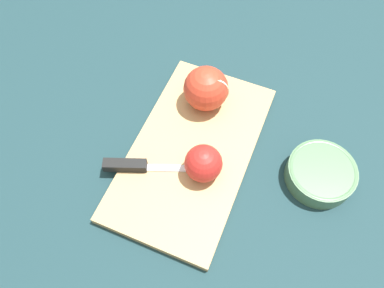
% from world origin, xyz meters
% --- Properties ---
extents(ground_plane, '(4.00, 4.00, 0.00)m').
position_xyz_m(ground_plane, '(0.00, 0.00, 0.00)').
color(ground_plane, '#193338').
extents(cutting_board, '(0.41, 0.26, 0.02)m').
position_xyz_m(cutting_board, '(0.00, 0.00, 0.01)').
color(cutting_board, tan).
rests_on(cutting_board, ground_plane).
extents(apple_half_left, '(0.09, 0.09, 0.09)m').
position_xyz_m(apple_half_left, '(-0.11, -0.01, 0.06)').
color(apple_half_left, red).
rests_on(apple_half_left, cutting_board).
extents(apple_half_right, '(0.07, 0.07, 0.07)m').
position_xyz_m(apple_half_right, '(0.04, 0.03, 0.05)').
color(apple_half_right, red).
rests_on(apple_half_right, cutting_board).
extents(knife, '(0.06, 0.18, 0.02)m').
position_xyz_m(knife, '(0.07, -0.10, 0.03)').
color(knife, silver).
rests_on(knife, cutting_board).
extents(bowl, '(0.12, 0.12, 0.04)m').
position_xyz_m(bowl, '(-0.02, 0.24, 0.02)').
color(bowl, '#4C704C').
rests_on(bowl, ground_plane).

